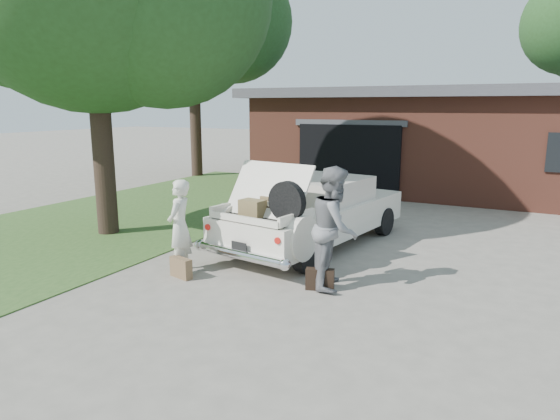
% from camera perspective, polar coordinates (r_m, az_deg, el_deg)
% --- Properties ---
extents(ground, '(90.00, 90.00, 0.00)m').
position_cam_1_polar(ground, '(7.89, -2.04, -8.65)').
color(ground, gray).
rests_on(ground, ground).
extents(grass_strip, '(6.00, 16.00, 0.02)m').
position_cam_1_polar(grass_strip, '(13.42, -16.32, -0.46)').
color(grass_strip, '#2D4C1E').
rests_on(grass_strip, ground).
extents(house, '(12.80, 7.80, 3.30)m').
position_cam_1_polar(house, '(18.12, 19.15, 7.76)').
color(house, brown).
rests_on(house, ground).
extents(tree_back, '(7.03, 6.11, 9.67)m').
position_cam_1_polar(tree_back, '(20.41, -9.86, 21.77)').
color(tree_back, '#38281E').
rests_on(tree_back, ground).
extents(sedan, '(2.47, 4.89, 1.78)m').
position_cam_1_polar(sedan, '(9.95, 3.92, -0.20)').
color(sedan, white).
rests_on(sedan, ground).
extents(woman_left, '(0.51, 0.65, 1.57)m').
position_cam_1_polar(woman_left, '(8.50, -11.40, -1.83)').
color(woman_left, silver).
rests_on(woman_left, ground).
extents(woman_right, '(0.93, 1.07, 1.88)m').
position_cam_1_polar(woman_right, '(7.65, 6.27, -2.00)').
color(woman_right, slate).
rests_on(woman_right, ground).
extents(suitcase_left, '(0.45, 0.24, 0.33)m').
position_cam_1_polar(suitcase_left, '(8.35, -11.24, -6.49)').
color(suitcase_left, brown).
rests_on(suitcase_left, ground).
extents(suitcase_right, '(0.45, 0.25, 0.33)m').
position_cam_1_polar(suitcase_right, '(7.69, 4.58, -7.90)').
color(suitcase_right, black).
rests_on(suitcase_right, ground).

